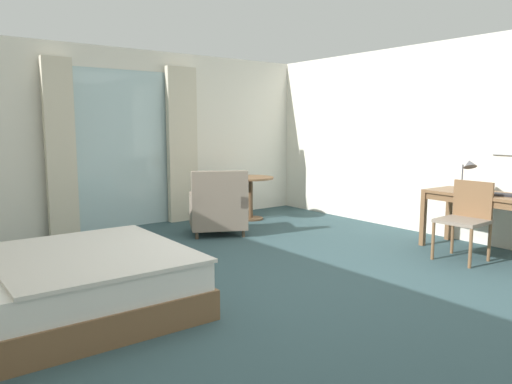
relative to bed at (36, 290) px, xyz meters
The scene contains 13 objects.
ground 2.14m from the bed, 13.41° to the right, with size 6.87×7.70×0.10m, color #334C51.
wall_back 3.87m from the bed, 56.40° to the left, with size 6.47×0.12×2.64m, color white.
wall_right 5.36m from the bed, ahead, with size 0.12×7.30×2.64m, color white.
balcony_glass_door 3.72m from the bed, 56.88° to the left, with size 1.41×0.02×2.32m, color silver.
curtain_panel_left 3.24m from the bed, 70.33° to the left, with size 0.39×0.10×2.42m, color beige.
curtain_panel_right 4.22m from the bed, 45.23° to the left, with size 0.49×0.10×2.42m, color beige.
bed is the anchor object (origin of this frame).
writing_desk 4.91m from the bed, 13.15° to the right, with size 0.66×1.53×0.72m.
desk_chair 4.46m from the bed, 13.57° to the right, with size 0.48×0.49×0.89m.
desk_lamp 4.80m from the bed, 10.33° to the right, with size 0.29×0.32×0.43m.
closed_book 4.91m from the bed, 14.64° to the right, with size 0.18×0.29×0.02m, color #232328.
armchair_by_window 3.29m from the bed, 31.82° to the left, with size 0.99×0.97×0.91m.
round_cafe_table 4.49m from the bed, 31.58° to the left, with size 0.74×0.74×0.69m.
Camera 1 is at (-2.89, -3.40, 1.51)m, focal length 34.03 mm.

